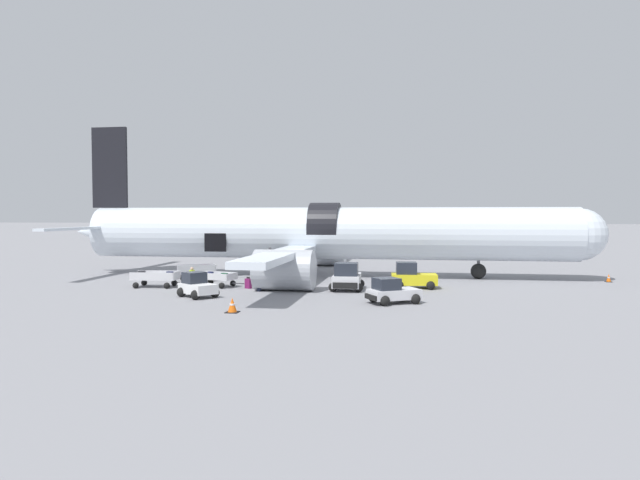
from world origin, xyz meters
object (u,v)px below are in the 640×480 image
baggage_cart_empty (198,272)px  baggage_tug_rear (392,292)px  ground_crew_loader_a (269,272)px  ground_crew_driver (256,271)px  ground_crew_loader_b (192,279)px  suitcase_on_tarmac_upright (248,283)px  ground_crew_supervisor (259,278)px  baggage_cart_loading (217,280)px  airplane (319,235)px  baggage_cart_queued (156,279)px  baggage_tug_lead (412,277)px  baggage_tug_spare (347,278)px  baggage_tug_mid (197,287)px

baggage_cart_empty → baggage_tug_rear: bearing=-29.9°
ground_crew_loader_a → ground_crew_driver: ground_crew_loader_a is taller
baggage_cart_empty → ground_crew_loader_b: 5.82m
suitcase_on_tarmac_upright → ground_crew_supervisor: bearing=-49.0°
baggage_cart_loading → ground_crew_supervisor: 3.74m
airplane → baggage_cart_queued: bearing=-139.0°
ground_crew_loader_b → airplane: bearing=57.7°
airplane → baggage_cart_empty: size_ratio=11.69×
airplane → ground_crew_loader_b: 12.18m
ground_crew_supervisor → baggage_cart_empty: bearing=141.4°
ground_crew_driver → ground_crew_supervisor: (1.34, -4.14, 0.01)m
baggage_tug_rear → suitcase_on_tarmac_upright: 10.54m
ground_crew_supervisor → baggage_cart_queued: bearing=172.8°
baggage_tug_rear → baggage_cart_empty: bearing=150.1°
baggage_cart_loading → ground_crew_loader_b: (-0.72, -2.55, 0.33)m
baggage_cart_loading → baggage_cart_queued: bearing=-168.8°
baggage_tug_lead → baggage_tug_spare: size_ratio=0.97×
baggage_tug_mid → ground_crew_loader_b: (-1.13, 2.08, 0.21)m
ground_crew_loader_a → ground_crew_driver: size_ratio=1.02×
baggage_tug_rear → ground_crew_loader_a: bearing=140.5°
airplane → suitcase_on_tarmac_upright: (-3.37, -8.02, -2.91)m
baggage_tug_spare → ground_crew_supervisor: baggage_tug_spare is taller
baggage_tug_rear → suitcase_on_tarmac_upright: (-9.42, 4.72, -0.28)m
baggage_tug_mid → ground_crew_supervisor: (2.92, 2.95, 0.22)m
airplane → baggage_tug_lead: bearing=-41.1°
airplane → baggage_tug_lead: 9.78m
baggage_cart_empty → ground_crew_loader_a: bearing=-10.5°
baggage_tug_rear → ground_crew_driver: 12.36m
baggage_tug_lead → baggage_cart_loading: size_ratio=0.88×
baggage_tug_mid → baggage_cart_queued: 5.80m
ground_crew_loader_a → ground_crew_loader_b: size_ratio=1.02×
ground_crew_supervisor → baggage_tug_lead: bearing=17.7°
baggage_tug_lead → ground_crew_loader_a: 9.77m
baggage_tug_spare → baggage_cart_queued: size_ratio=0.82×
baggage_tug_mid → ground_crew_loader_a: 7.09m
baggage_tug_lead → suitcase_on_tarmac_upright: size_ratio=4.10×
baggage_tug_spare → baggage_cart_loading: baggage_tug_spare is taller
baggage_tug_spare → baggage_tug_lead: bearing=21.1°
baggage_tug_lead → suitcase_on_tarmac_upright: 10.66m
baggage_tug_rear → baggage_cart_loading: bearing=156.1°
baggage_tug_spare → baggage_cart_empty: 11.65m
baggage_tug_rear → ground_crew_driver: (-9.71, 7.64, 0.21)m
ground_crew_driver → baggage_tug_lead: bearing=-5.9°
baggage_tug_lead → baggage_tug_mid: baggage_tug_lead is taller
baggage_cart_loading → baggage_cart_empty: size_ratio=1.00×
airplane → baggage_tug_rear: airplane is taller
airplane → ground_crew_supervisor: size_ratio=26.58×
baggage_tug_spare → ground_crew_loader_b: size_ratio=2.07×
baggage_tug_rear → ground_crew_loader_a: ground_crew_loader_a is taller
baggage_tug_mid → airplane: bearing=66.7°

